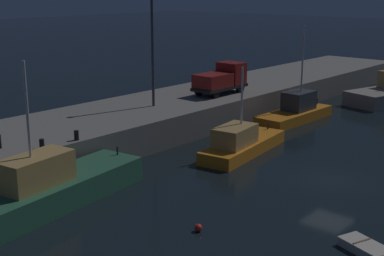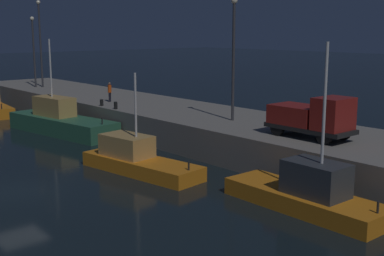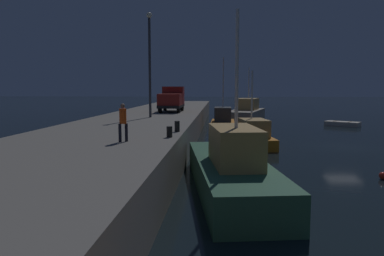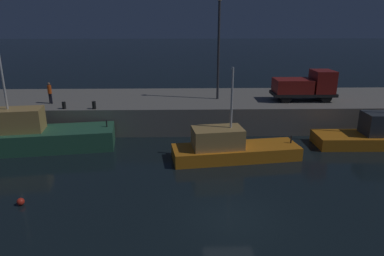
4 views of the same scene
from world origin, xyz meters
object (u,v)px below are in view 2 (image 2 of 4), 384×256
Objects in this scene: lamp_post_central at (234,50)px; utility_truck at (313,117)px; fishing_boat_orange at (61,122)px; dockworker at (110,91)px; fishing_boat_white at (308,193)px; lamp_post_east at (40,38)px; lamp_post_west at (34,46)px; bollard_central at (116,105)px; fishing_trawler_green at (137,159)px; bollard_west at (102,103)px.

utility_truck is (7.21, -0.80, -3.58)m from lamp_post_central.
fishing_boat_orange reaches higher than dockworker.
lamp_post_central is at bearing 151.16° from fishing_boat_white.
lamp_post_west is at bearing -126.33° from lamp_post_east.
fishing_boat_orange is 17.03m from lamp_post_west.
lamp_post_west reaches higher than bollard_central.
fishing_boat_white is 10.92m from fishing_trawler_green.
fishing_boat_orange is 21.54m from utility_truck.
lamp_post_west is (-39.60, 4.70, 5.77)m from fishing_boat_white.
bollard_central is at bearing 172.65° from fishing_boat_white.
lamp_post_central is at bearing 18.90° from bollard_central.
lamp_post_central reaches higher than bollard_central.
utility_truck reaches higher than bollard_west.
dockworker is (-13.64, 6.76, 2.35)m from fishing_trawler_green.
fishing_boat_orange is 3.64m from bollard_west.
dockworker is at bearing -0.51° from lamp_post_west.
bollard_central is at bearing 153.55° from fishing_trawler_green.
fishing_boat_orange reaches higher than utility_truck.
lamp_post_west is at bearing 173.22° from fishing_boat_white.
fishing_trawler_green is 14.35× the size of bollard_central.
lamp_post_west reaches higher than fishing_boat_orange.
fishing_trawler_green is 10.97m from bollard_central.
utility_truck is 20.79m from dockworker.
bollard_central is at bearing -8.10° from lamp_post_east.
lamp_post_east reaches higher than fishing_boat_white.
fishing_boat_white is 40.30m from lamp_post_west.
fishing_boat_white is 0.98× the size of fishing_trawler_green.
utility_truck is at bearing 7.11° from bollard_west.
lamp_post_east is 17.42m from bollard_west.
utility_truck is at bearing 124.78° from fishing_boat_white.
fishing_trawler_green is 10.56m from utility_truck.
lamp_post_west is 17.53m from bollard_west.
fishing_boat_orange reaches higher than fishing_trawler_green.
utility_truck is at bearing -0.28° from lamp_post_east.
fishing_boat_white is at bearing -28.84° from lamp_post_central.
bollard_central is (2.29, -0.11, 0.03)m from bollard_west.
lamp_post_east reaches higher than bollard_central.
utility_truck is at bearing 45.72° from fishing_trawler_green.
dockworker is (-13.57, -1.36, -3.85)m from lamp_post_central.
lamp_post_central is 11.14m from bollard_central.
lamp_post_west reaches higher than utility_truck.
lamp_post_east is at bearing 171.16° from bollard_west.
bollard_west is at bearing 177.29° from bollard_central.
dockworker is at bearing 153.83° from bollard_central.
fishing_boat_white is 40.07m from lamp_post_east.
lamp_post_east is (-28.46, 7.50, 6.70)m from fishing_trawler_green.
lamp_post_central is (-10.77, 5.93, 6.15)m from fishing_boat_white.
utility_truck is 17.05m from bollard_central.
fishing_boat_white reaches higher than bollard_central.
bollard_central is (3.94, -1.94, -0.67)m from dockworker.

